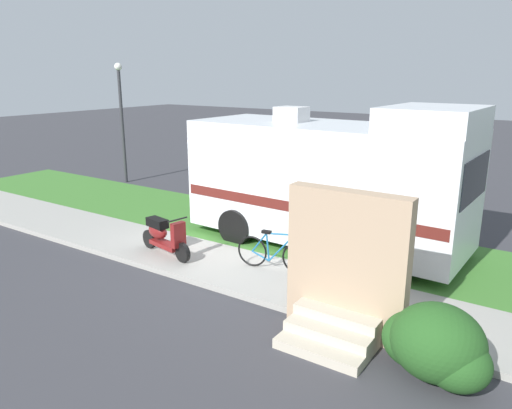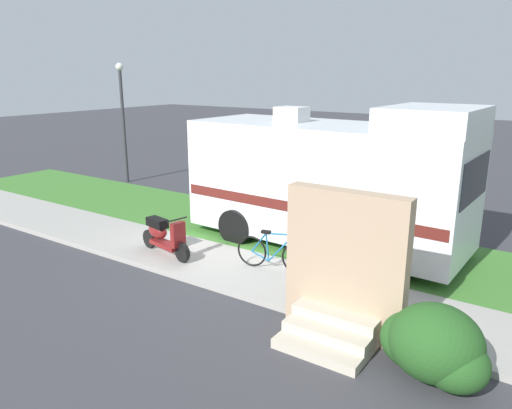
% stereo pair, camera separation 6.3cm
% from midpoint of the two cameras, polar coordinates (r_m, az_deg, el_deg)
% --- Properties ---
extents(ground_plane, '(80.00, 80.00, 0.00)m').
position_cam_midpoint_polar(ground_plane, '(12.13, -4.20, -4.76)').
color(ground_plane, '#38383D').
extents(sidewalk, '(24.00, 2.00, 0.12)m').
position_cam_midpoint_polar(sidewalk, '(11.25, -7.97, -6.18)').
color(sidewalk, '#9E9B93').
rests_on(sidewalk, ground).
extents(grass_strip, '(24.00, 3.40, 0.08)m').
position_cam_midpoint_polar(grass_strip, '(13.27, -0.23, -2.76)').
color(grass_strip, '#3D752D').
rests_on(grass_strip, ground).
extents(motorhome_rv, '(6.74, 2.85, 3.49)m').
position_cam_midpoint_polar(motorhome_rv, '(11.66, 8.52, 2.82)').
color(motorhome_rv, silver).
rests_on(motorhome_rv, ground).
extents(scooter, '(1.71, 0.61, 0.97)m').
position_cam_midpoint_polar(scooter, '(11.24, -11.04, -3.55)').
color(scooter, black).
rests_on(scooter, ground).
extents(bicycle, '(1.70, 0.52, 0.89)m').
position_cam_midpoint_polar(bicycle, '(10.17, 2.02, -5.74)').
color(bicycle, black).
rests_on(bicycle, ground).
extents(pickup_truck_near, '(5.58, 2.43, 1.87)m').
position_cam_midpoint_polar(pickup_truck_near, '(16.78, 6.65, 4.33)').
color(pickup_truck_near, '#B7B29E').
rests_on(pickup_truck_near, ground).
extents(pickup_truck_far, '(5.33, 2.27, 1.76)m').
position_cam_midpoint_polar(pickup_truck_far, '(19.77, 11.75, 5.64)').
color(pickup_truck_far, silver).
rests_on(pickup_truck_far, ground).
extents(porch_steps, '(2.00, 1.26, 2.40)m').
position_cam_midpoint_polar(porch_steps, '(7.91, 9.98, -8.68)').
color(porch_steps, '#BCB29E').
rests_on(porch_steps, ground).
extents(bush_by_porch, '(1.54, 1.16, 1.09)m').
position_cam_midpoint_polar(bush_by_porch, '(7.36, 20.18, -15.35)').
color(bush_by_porch, '#23511E').
rests_on(bush_by_porch, ground).
extents(bottle_green, '(0.06, 0.06, 0.23)m').
position_cam_midpoint_polar(bottle_green, '(9.84, 10.76, -8.57)').
color(bottle_green, navy).
rests_on(bottle_green, ground).
extents(street_lamp_post, '(0.28, 0.28, 4.50)m').
position_cam_midpoint_polar(street_lamp_post, '(19.27, -15.69, 10.46)').
color(street_lamp_post, '#333338').
rests_on(street_lamp_post, ground).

